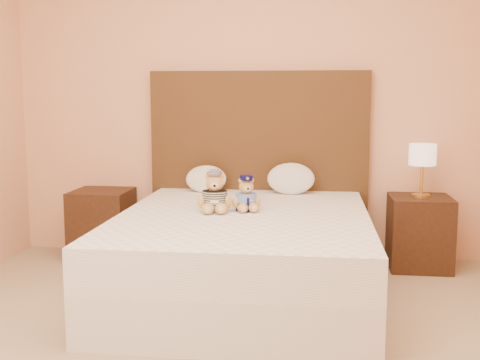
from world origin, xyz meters
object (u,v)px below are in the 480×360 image
Objects in this scene: pillow_left at (206,178)px; pillow_right at (291,177)px; lamp at (423,157)px; teddy_prisoner at (215,192)px; bed at (244,255)px; nightstand_right at (419,232)px; teddy_police at (246,194)px; nightstand_left at (102,224)px.

pillow_right reaches higher than pillow_left.
lamp is 1.66m from pillow_left.
lamp reaches higher than teddy_prisoner.
pillow_left reaches higher than bed.
teddy_prisoner is at bearing -119.93° from pillow_right.
nightstand_right is 1.06m from pillow_right.
teddy_police is at bearing -61.37° from pillow_left.
pillow_left is at bearing 178.96° from nightstand_right.
nightstand_left is 1.57m from pillow_right.
nightstand_left is 1.71× the size of pillow_left.
nightstand_right is at bearing -1.75° from pillow_right.
lamp is at bearing 0.00° from nightstand_left.
lamp is at bearing 12.12° from teddy_police.
nightstand_right is (2.50, 0.00, 0.00)m from nightstand_left.
pillow_right is at bearing 178.25° from lamp.
teddy_police is 0.88× the size of teddy_prisoner.
teddy_prisoner is (-1.44, -0.78, 0.41)m from nightstand_right.
pillow_left is (0.85, 0.03, 0.39)m from nightstand_left.
teddy_prisoner is (-1.44, -0.78, -0.17)m from lamp.
teddy_prisoner is 0.83m from pillow_left.
teddy_police is (1.26, -0.71, 0.39)m from nightstand_left.
bed is 3.64× the size of nightstand_right.
lamp is at bearing -1.75° from pillow_right.
lamp is (2.50, 0.00, 0.57)m from nightstand_left.
pillow_left is at bearing 101.03° from teddy_police.
bed is 5.46× the size of pillow_right.
lamp is at bearing 32.62° from bed.
lamp reaches higher than bed.
bed is at bearing -64.33° from pillow_left.
bed and nightstand_left have the same top height.
teddy_prisoner reaches higher than pillow_left.
nightstand_right is 1.38× the size of lamp.
teddy_police is (-1.24, -0.71, -0.18)m from lamp.
pillow_right is at bearing 52.75° from teddy_police.
bed is 6.22× the size of pillow_left.
pillow_right is (1.52, 0.03, 0.40)m from nightstand_left.
lamp reaches higher than nightstand_right.
teddy_police is (0.01, 0.09, 0.39)m from bed.
pillow_right is (0.67, 0.00, 0.02)m from pillow_left.
lamp is 1.09× the size of pillow_right.
teddy_prisoner is 0.93m from pillow_right.
teddy_prisoner is (-0.19, 0.02, 0.41)m from bed.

